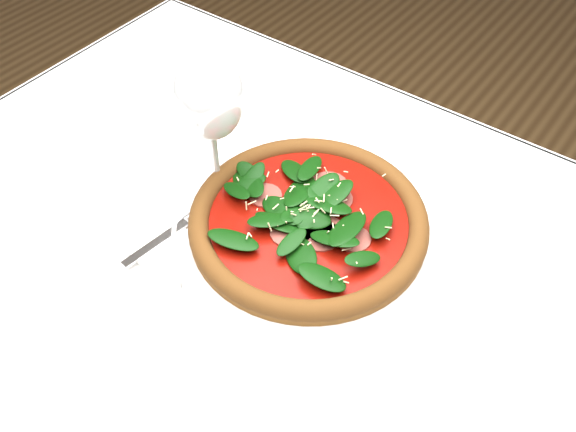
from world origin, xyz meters
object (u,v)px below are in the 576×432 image
Objects in this scene: pizza at (308,218)px; wine_glass at (209,101)px; plate at (308,229)px; napkin at (157,247)px.

pizza is 0.20m from wine_glass.
pizza reaches higher than plate.
napkin is at bearing -135.39° from plate.
pizza is at bearing 0.00° from plate.
napkin is at bearing -87.02° from wine_glass.
wine_glass is (-0.15, -0.01, 0.13)m from pizza.
plate is 1.65× the size of wine_glass.
wine_glass reaches higher than pizza.
plate is 1.00× the size of pizza.
napkin is (0.01, -0.14, -0.16)m from wine_glass.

